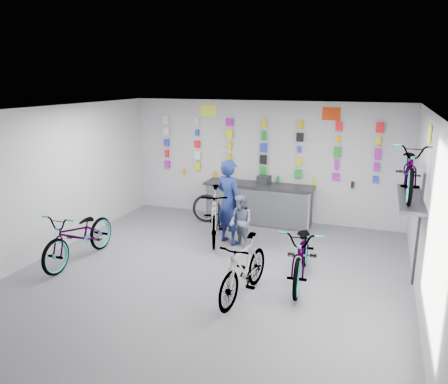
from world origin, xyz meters
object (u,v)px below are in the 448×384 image
at_px(bike_left, 80,235).
at_px(customer, 241,222).
at_px(clerk, 229,202).
at_px(counter, 258,204).
at_px(bike_right, 303,252).
at_px(bike_center, 244,268).
at_px(bike_service, 215,214).

height_order(bike_left, customer, customer).
bearing_deg(clerk, counter, -72.33).
bearing_deg(bike_left, clerk, 39.71).
bearing_deg(bike_right, customer, 138.52).
distance_m(bike_center, bike_service, 2.73).
bearing_deg(clerk, bike_left, 65.11).
xyz_separation_m(clerk, customer, (0.33, -0.20, -0.35)).
bearing_deg(counter, customer, -86.77).
distance_m(bike_center, clerk, 2.54).
distance_m(bike_left, bike_right, 4.32).
distance_m(bike_right, customer, 1.90).
relative_size(bike_left, customer, 1.76).
xyz_separation_m(bike_service, customer, (0.68, -0.27, -0.01)).
distance_m(counter, bike_left, 4.39).
relative_size(bike_center, customer, 1.48).
bearing_deg(bike_center, customer, 117.48).
xyz_separation_m(counter, clerk, (-0.23, -1.54, 0.45)).
bearing_deg(counter, clerk, -98.61).
relative_size(bike_right, clerk, 1.12).
xyz_separation_m(counter, bike_right, (1.62, -2.89, 0.06)).
distance_m(clerk, customer, 0.53).
relative_size(bike_right, bike_service, 1.07).
distance_m(bike_service, clerk, 0.49).
height_order(bike_service, customer, bike_service).
bearing_deg(customer, counter, 129.47).
xyz_separation_m(bike_center, customer, (-0.72, 2.07, 0.06)).
distance_m(bike_left, bike_center, 3.49).
distance_m(counter, clerk, 1.62).
xyz_separation_m(bike_left, bike_center, (3.48, -0.33, -0.02)).
relative_size(counter, clerk, 1.45).
xyz_separation_m(bike_service, clerk, (0.35, -0.06, 0.34)).
height_order(bike_left, clerk, clerk).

